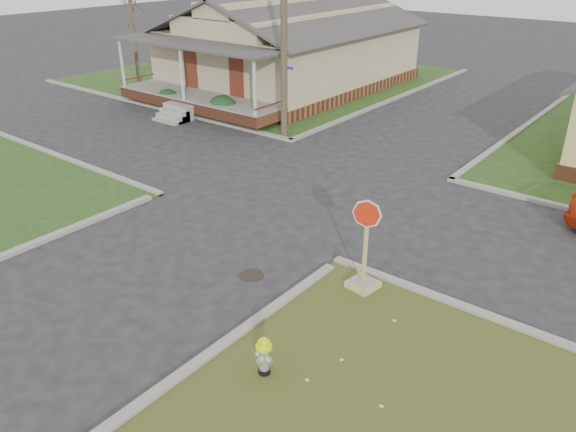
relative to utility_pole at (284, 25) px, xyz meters
The scene contains 11 objects.
ground 10.89m from the utility_pole, 64.74° to the right, with size 120.00×120.00×0.00m, color #242426.
verge_far_left 13.48m from the utility_pole, 134.04° to the left, with size 19.00×19.00×0.05m, color #274318.
curbs 7.39m from the utility_pole, 42.88° to the right, with size 80.00×40.00×0.12m, color gray, non-canonical shape.
manhole 12.29m from the utility_pole, 55.75° to the right, with size 0.64×0.64×0.01m, color black.
corner_house 9.99m from the utility_pole, 126.69° to the left, with size 10.10×15.50×5.30m.
utility_pole is the anchor object (origin of this frame).
tree_far_left 14.31m from the utility_pole, 167.34° to the left, with size 0.22×0.22×4.90m, color #493D2A.
fire_hydrant 15.56m from the utility_pole, 53.04° to the right, with size 0.32×0.32×0.85m.
stop_sign 12.80m from the utility_pole, 42.53° to the right, with size 0.66×0.65×2.34m.
hedge_left 8.50m from the utility_pole, behind, with size 1.34×1.09×1.02m, color #133517.
hedge_right 5.63m from the utility_pole, behind, with size 1.48×1.21×1.13m, color #133517.
Camera 1 is at (10.40, -9.47, 7.54)m, focal length 35.00 mm.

